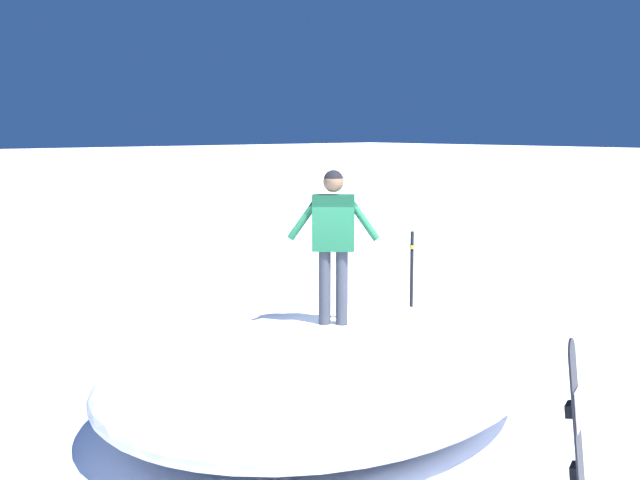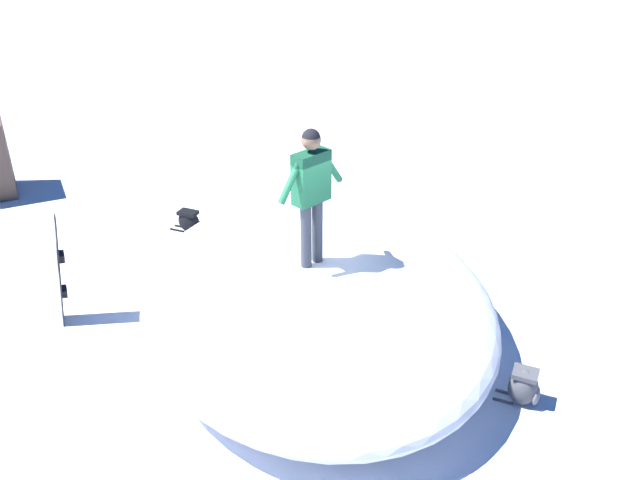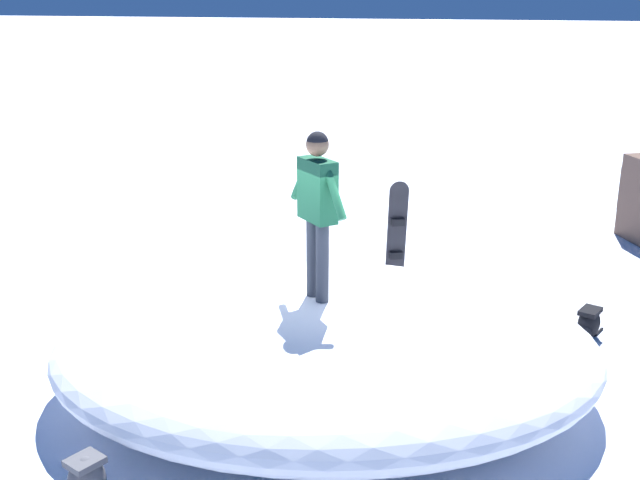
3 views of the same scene
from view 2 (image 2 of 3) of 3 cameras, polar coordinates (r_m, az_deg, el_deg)
ground at (r=9.10m, az=-3.49°, el=-8.25°), size 240.00×240.00×0.00m
snow_mound at (r=8.91m, az=-0.45°, el=-4.72°), size 5.86×6.85×1.11m
snowboarder_standing at (r=8.03m, az=-0.75°, el=4.80°), size 0.82×0.82×1.81m
snowboard_primary_upright at (r=9.60m, az=-21.60°, el=-2.27°), size 0.29×0.34×1.64m
backpack_near at (r=11.84m, az=-11.24°, el=1.62°), size 0.62×0.42×0.40m
backpack_far at (r=8.25m, az=17.25°, el=-12.03°), size 0.56×0.43×0.47m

